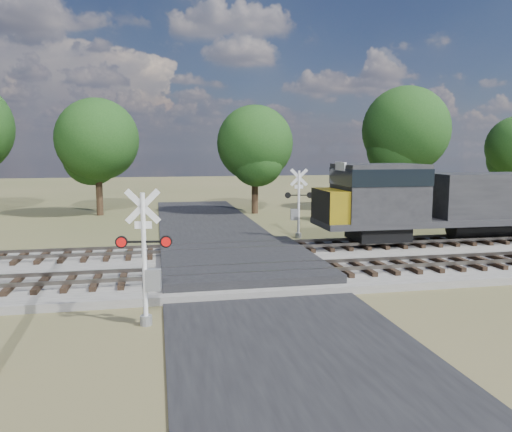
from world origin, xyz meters
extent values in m
plane|color=#454E29|center=(0.00, 0.00, 0.00)|extent=(160.00, 160.00, 0.00)
cube|color=gray|center=(10.00, 0.50, 0.15)|extent=(140.00, 10.00, 0.30)
cube|color=black|center=(0.00, 0.00, 0.04)|extent=(7.00, 60.00, 0.08)
cube|color=#262628|center=(0.00, 0.50, 0.32)|extent=(7.00, 9.00, 0.62)
cube|color=black|center=(2.00, -2.00, 0.39)|extent=(44.00, 2.60, 0.18)
cube|color=#5C564F|center=(10.00, -2.72, 0.55)|extent=(140.00, 0.08, 0.15)
cube|color=#5C564F|center=(10.00, -1.28, 0.55)|extent=(140.00, 0.08, 0.15)
cube|color=black|center=(2.00, 3.00, 0.39)|extent=(44.00, 2.60, 0.18)
cube|color=#5C564F|center=(10.00, 2.28, 0.55)|extent=(140.00, 0.08, 0.15)
cube|color=#5C564F|center=(10.00, 3.72, 0.55)|extent=(140.00, 0.08, 0.15)
cylinder|color=silver|center=(-4.04, -6.33, 2.07)|extent=(0.14, 0.14, 4.14)
cylinder|color=gray|center=(-4.04, -6.33, 0.16)|extent=(0.37, 0.37, 0.31)
cube|color=silver|center=(-4.04, -6.33, 3.73)|extent=(1.08, 0.19, 1.08)
cube|color=silver|center=(-4.04, -6.33, 3.73)|extent=(1.08, 0.19, 1.08)
cube|color=silver|center=(-4.04, -6.33, 3.16)|extent=(0.52, 0.10, 0.23)
cube|color=black|center=(-4.04, -6.33, 2.64)|extent=(1.65, 0.29, 0.06)
cylinder|color=red|center=(-4.70, -6.24, 2.64)|extent=(0.38, 0.15, 0.37)
cylinder|color=red|center=(-3.37, -6.43, 2.64)|extent=(0.38, 0.15, 0.37)
cube|color=gray|center=(-3.78, -6.37, 1.45)|extent=(0.50, 0.37, 0.67)
cylinder|color=silver|center=(4.92, 7.64, 2.08)|extent=(0.15, 0.15, 4.16)
cylinder|color=gray|center=(4.92, 7.64, 0.16)|extent=(0.37, 0.37, 0.31)
cube|color=silver|center=(4.92, 7.64, 3.75)|extent=(1.08, 0.21, 1.09)
cube|color=silver|center=(4.92, 7.64, 3.75)|extent=(1.08, 0.21, 1.09)
cube|color=silver|center=(4.92, 7.64, 3.17)|extent=(0.52, 0.11, 0.23)
cube|color=black|center=(4.92, 7.64, 2.65)|extent=(1.65, 0.32, 0.06)
cylinder|color=red|center=(5.59, 7.54, 2.65)|extent=(0.39, 0.16, 0.37)
cylinder|color=red|center=(4.25, 7.75, 2.65)|extent=(0.39, 0.16, 0.37)
cube|color=gray|center=(4.67, 7.69, 1.46)|extent=(0.51, 0.38, 0.68)
cube|color=#47321E|center=(12.76, 13.22, 1.57)|extent=(5.76, 5.76, 3.14)
cube|color=#313134|center=(12.76, 13.22, 3.26)|extent=(6.34, 6.34, 0.22)
cylinder|color=black|center=(-8.28, 21.30, 2.40)|extent=(0.56, 0.56, 4.80)
sphere|color=#163811|center=(-8.28, 21.30, 6.24)|extent=(6.72, 6.72, 6.72)
cylinder|color=black|center=(4.60, 19.93, 2.29)|extent=(0.56, 0.56, 4.57)
sphere|color=#163811|center=(4.60, 19.93, 5.95)|extent=(6.40, 6.40, 6.40)
cylinder|color=black|center=(18.22, 19.70, 2.75)|extent=(0.56, 0.56, 5.50)
sphere|color=#163811|center=(18.22, 19.70, 7.15)|extent=(7.70, 7.70, 7.70)
camera|label=1|loc=(-3.61, -21.66, 5.43)|focal=35.00mm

